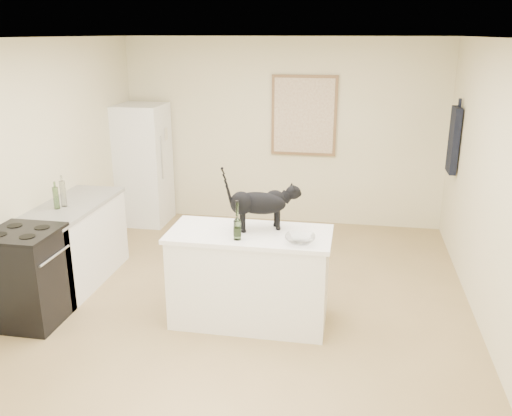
% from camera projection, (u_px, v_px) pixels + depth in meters
% --- Properties ---
extents(floor, '(5.50, 5.50, 0.00)m').
position_uv_depth(floor, '(244.00, 308.00, 5.45)').
color(floor, '#A28656').
rests_on(floor, ground).
extents(ceiling, '(5.50, 5.50, 0.00)m').
position_uv_depth(ceiling, '(242.00, 38.00, 4.64)').
color(ceiling, white).
rests_on(ceiling, ground).
extents(wall_back, '(4.50, 0.00, 4.50)m').
position_uv_depth(wall_back, '(282.00, 133.00, 7.62)').
color(wall_back, beige).
rests_on(wall_back, ground).
extents(wall_front, '(4.50, 0.00, 4.50)m').
position_uv_depth(wall_front, '(122.00, 342.00, 2.47)').
color(wall_front, beige).
rests_on(wall_front, ground).
extents(wall_left, '(0.00, 5.50, 5.50)m').
position_uv_depth(wall_left, '(24.00, 173.00, 5.43)').
color(wall_left, beige).
rests_on(wall_left, ground).
extents(wall_right, '(0.00, 5.50, 5.50)m').
position_uv_depth(wall_right, '(499.00, 196.00, 4.66)').
color(wall_right, beige).
rests_on(wall_right, ground).
extents(island_base, '(1.44, 0.67, 0.86)m').
position_uv_depth(island_base, '(250.00, 279.00, 5.11)').
color(island_base, white).
rests_on(island_base, floor).
extents(island_top, '(1.50, 0.70, 0.04)m').
position_uv_depth(island_top, '(250.00, 234.00, 4.97)').
color(island_top, white).
rests_on(island_top, island_base).
extents(left_cabinets, '(0.60, 1.40, 0.86)m').
position_uv_depth(left_cabinets, '(75.00, 245.00, 5.93)').
color(left_cabinets, white).
rests_on(left_cabinets, floor).
extents(left_countertop, '(0.62, 1.44, 0.04)m').
position_uv_depth(left_countertop, '(71.00, 206.00, 5.79)').
color(left_countertop, gray).
rests_on(left_countertop, left_cabinets).
extents(stove, '(0.60, 0.60, 0.90)m').
position_uv_depth(stove, '(27.00, 278.00, 5.08)').
color(stove, black).
rests_on(stove, floor).
extents(fridge, '(0.68, 0.68, 1.70)m').
position_uv_depth(fridge, '(143.00, 165.00, 7.72)').
color(fridge, white).
rests_on(fridge, floor).
extents(artwork_frame, '(0.90, 0.03, 1.10)m').
position_uv_depth(artwork_frame, '(304.00, 116.00, 7.46)').
color(artwork_frame, brown).
rests_on(artwork_frame, wall_back).
extents(artwork_canvas, '(0.82, 0.00, 1.02)m').
position_uv_depth(artwork_canvas, '(304.00, 116.00, 7.44)').
color(artwork_canvas, beige).
rests_on(artwork_canvas, wall_back).
extents(hanging_garment, '(0.08, 0.34, 0.80)m').
position_uv_depth(hanging_garment, '(454.00, 140.00, 6.56)').
color(hanging_garment, black).
rests_on(hanging_garment, wall_right).
extents(black_cat, '(0.68, 0.43, 0.46)m').
position_uv_depth(black_cat, '(259.00, 206.00, 4.97)').
color(black_cat, black).
rests_on(black_cat, island_top).
extents(wine_bottle, '(0.07, 0.07, 0.31)m').
position_uv_depth(wine_bottle, '(237.00, 223.00, 4.74)').
color(wine_bottle, '#315220').
rests_on(wine_bottle, island_top).
extents(glass_bowl, '(0.28, 0.28, 0.06)m').
position_uv_depth(glass_bowl, '(300.00, 239.00, 4.70)').
color(glass_bowl, silver).
rests_on(glass_bowl, island_top).
extents(fridge_paper, '(0.01, 0.13, 0.17)m').
position_uv_depth(fridge_paper, '(166.00, 134.00, 7.60)').
color(fridge_paper, silver).
rests_on(fridge_paper, fridge).
extents(counter_bottle_cluster, '(0.09, 0.15, 0.28)m').
position_uv_depth(counter_bottle_cluster, '(60.00, 196.00, 5.63)').
color(counter_bottle_cluster, gray).
rests_on(counter_bottle_cluster, left_countertop).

